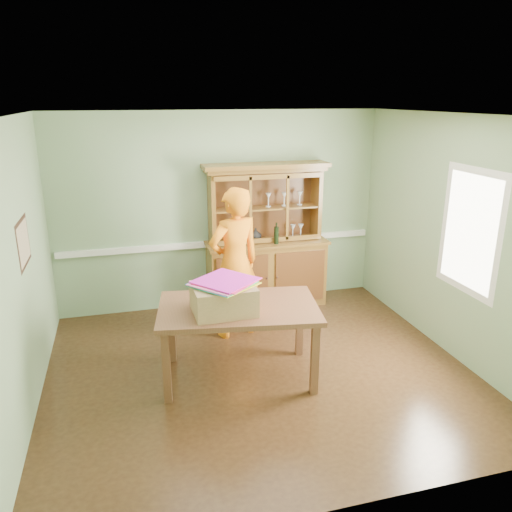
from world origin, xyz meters
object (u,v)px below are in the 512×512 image
object	(u,v)px
china_hutch	(266,257)
cardboard_box	(224,299)
person	(235,264)
dining_table	(238,314)

from	to	relation	value
china_hutch	cardboard_box	bearing A→B (deg)	-117.56
cardboard_box	person	bearing A→B (deg)	71.58
dining_table	person	xyz separation A→B (m)	(0.19, 0.99, 0.22)
person	china_hutch	bearing A→B (deg)	-145.37
dining_table	cardboard_box	size ratio (longest dim) A/B	2.92
china_hutch	person	size ratio (longest dim) A/B	1.08
person	dining_table	bearing A→B (deg)	61.46
cardboard_box	person	xyz separation A→B (m)	(0.36, 1.09, -0.02)
person	cardboard_box	bearing A→B (deg)	53.91
china_hutch	person	world-z (taller)	china_hutch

